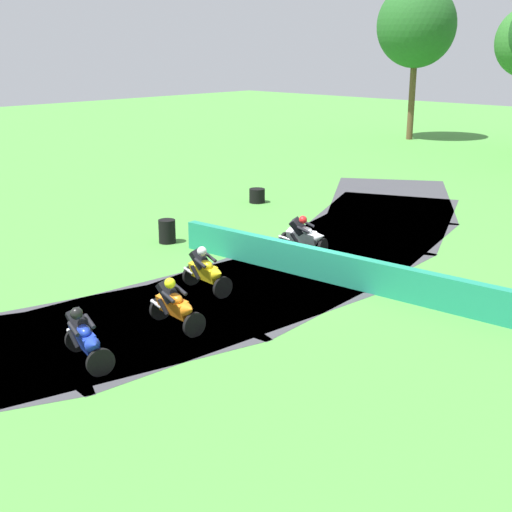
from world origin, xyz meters
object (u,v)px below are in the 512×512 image
Objects in this scene: motorcycle_lead_blue at (85,337)px; tire_stack_mid_a at (167,231)px; motorcycle_trailing_yellow at (205,270)px; motorcycle_fourth_white at (304,235)px; motorcycle_chase_orange at (175,304)px; tire_stack_mid_b at (257,196)px.

tire_stack_mid_a is (-6.10, 7.22, -0.24)m from motorcycle_lead_blue.
motorcycle_trailing_yellow is 0.99× the size of motorcycle_fourth_white.
motorcycle_trailing_yellow is (-1.37, 2.23, 0.00)m from motorcycle_chase_orange.
motorcycle_chase_orange is at bearing -38.04° from tire_stack_mid_a.
tire_stack_mid_b is at bearing 120.52° from motorcycle_lead_blue.
tire_stack_mid_a is at bearing -152.84° from motorcycle_fourth_white.
motorcycle_chase_orange is 13.92m from tire_stack_mid_b.
motorcycle_lead_blue is at bearing -49.81° from tire_stack_mid_a.
tire_stack_mid_a reaches higher than tire_stack_mid_b.
motorcycle_trailing_yellow reaches higher than tire_stack_mid_a.
motorcycle_chase_orange is at bearing 92.26° from motorcycle_lead_blue.
motorcycle_lead_blue is 4.97m from motorcycle_trailing_yellow.
motorcycle_trailing_yellow is at bearing -85.05° from motorcycle_fourth_white.
motorcycle_lead_blue reaches higher than motorcycle_fourth_white.
motorcycle_chase_orange is 0.99× the size of motorcycle_fourth_white.
motorcycle_lead_blue reaches higher than tire_stack_mid_a.
motorcycle_chase_orange is (-0.10, 2.52, -0.00)m from motorcycle_lead_blue.
motorcycle_lead_blue is 9.57m from motorcycle_fourth_white.
tire_stack_mid_a is (-6.00, 4.69, -0.24)m from motorcycle_chase_orange.
motorcycle_fourth_white reaches higher than tire_stack_mid_a.
motorcycle_chase_orange is 2.55× the size of tire_stack_mid_b.
motorcycle_chase_orange is 7.09m from motorcycle_fourth_white.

